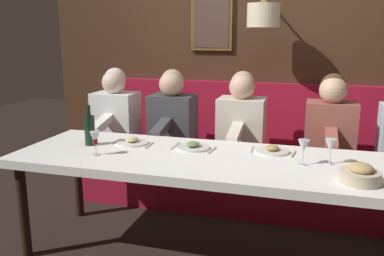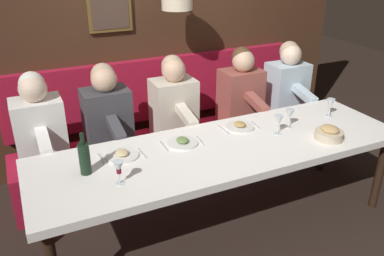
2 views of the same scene
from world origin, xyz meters
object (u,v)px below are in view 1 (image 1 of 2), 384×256
wine_bottle (90,130)px  bread_bowl (360,175)px  wine_glass_0 (95,139)px  wine_glass_1 (303,147)px  wine_glass_2 (331,146)px  diner_farthest (116,113)px  dining_table (225,167)px  diner_middle (241,121)px  diner_far (172,117)px  diner_near (330,126)px

wine_bottle → bread_bowl: wine_bottle is taller
wine_glass_0 → wine_glass_1: 1.37m
wine_glass_2 → diner_farthest: bearing=66.9°
dining_table → wine_bottle: size_ratio=9.71×
diner_middle → wine_glass_2: bearing=-139.1°
diner_far → wine_glass_2: 1.57m
wine_bottle → diner_near: bearing=-64.1°
diner_near → wine_glass_1: size_ratio=4.82×
wine_glass_0 → wine_glass_2: size_ratio=1.00×
wine_glass_1 → wine_glass_2: same height
dining_table → wine_glass_2: (0.07, -0.66, 0.18)m
diner_near → diner_middle: (0.00, 0.73, 0.00)m
diner_far → wine_glass_0: (-1.05, 0.18, 0.04)m
diner_middle → wine_bottle: 1.29m
diner_middle → wine_glass_0: size_ratio=4.82×
wine_glass_2 → wine_glass_0: bearing=99.0°
bread_bowl → diner_far: bearing=52.9°
diner_near → diner_middle: bearing=90.0°
diner_far → wine_glass_0: size_ratio=4.82×
dining_table → wine_glass_0: wine_glass_0 is taller
diner_near → diner_farthest: (0.00, 1.93, 0.00)m
wine_glass_0 → bread_bowl: bearing=-92.4°
wine_bottle → diner_middle: bearing=-49.8°
wine_bottle → bread_bowl: (-0.29, -1.84, -0.07)m
diner_middle → wine_glass_0: 1.34m
dining_table → diner_near: 1.13m
diner_far → dining_table: bearing=-142.3°
diner_far → wine_glass_1: (-0.88, -1.17, 0.04)m
wine_glass_2 → bread_bowl: (-0.31, -0.15, -0.07)m
bread_bowl → dining_table: bearing=73.3°
diner_far → wine_glass_2: diner_far is taller
wine_bottle → bread_bowl: bearing=-99.0°
diner_near → wine_glass_1: bearing=167.7°
diner_middle → diner_farthest: size_ratio=1.00×
dining_table → wine_glass_2: size_ratio=17.76×
diner_far → wine_glass_0: diner_far is taller
dining_table → diner_farthest: diner_farthest is taller
wine_glass_0 → wine_glass_1: size_ratio=1.00×
diner_near → wine_glass_2: bearing=178.0°
diner_farthest → wine_glass_0: size_ratio=4.82×
diner_middle → diner_farthest: 1.20m
diner_middle → diner_farthest: bearing=90.0°
dining_table → bread_bowl: bread_bowl is taller
diner_middle → wine_glass_1: bearing=-148.6°
wine_glass_0 → bread_bowl: 1.68m
diner_near → wine_bottle: size_ratio=2.64×
diner_farthest → wine_bottle: bearing=-165.9°
diner_near → diner_middle: same height
dining_table → diner_far: size_ratio=3.68×
diner_middle → diner_far: size_ratio=1.00×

